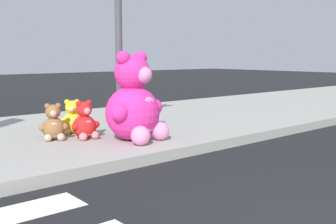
{
  "coord_description": "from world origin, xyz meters",
  "views": [
    {
      "loc": [
        -2.55,
        -1.0,
        1.38
      ],
      "look_at": [
        1.33,
        3.6,
        0.55
      ],
      "focal_mm": 43.52,
      "sensor_mm": 36.0,
      "label": 1
    }
  ],
  "objects_px": {
    "sign_pole": "(119,25)",
    "plush_brown": "(54,125)",
    "plush_yellow": "(72,120)",
    "plush_red": "(85,123)",
    "plush_pink_large": "(135,105)",
    "plush_teal": "(135,107)"
  },
  "relations": [
    {
      "from": "plush_brown",
      "to": "plush_red",
      "type": "height_order",
      "value": "plush_red"
    },
    {
      "from": "sign_pole",
      "to": "plush_brown",
      "type": "distance_m",
      "value": 1.82
    },
    {
      "from": "sign_pole",
      "to": "plush_red",
      "type": "height_order",
      "value": "sign_pole"
    },
    {
      "from": "plush_teal",
      "to": "plush_red",
      "type": "xyz_separation_m",
      "value": [
        -1.45,
        -0.74,
        -0.06
      ]
    },
    {
      "from": "plush_pink_large",
      "to": "plush_brown",
      "type": "bearing_deg",
      "value": 138.3
    },
    {
      "from": "sign_pole",
      "to": "plush_brown",
      "type": "bearing_deg",
      "value": 168.37
    },
    {
      "from": "plush_brown",
      "to": "plush_red",
      "type": "distance_m",
      "value": 0.45
    },
    {
      "from": "sign_pole",
      "to": "plush_teal",
      "type": "distance_m",
      "value": 1.78
    },
    {
      "from": "plush_brown",
      "to": "plush_pink_large",
      "type": "bearing_deg",
      "value": -41.7
    },
    {
      "from": "sign_pole",
      "to": "plush_pink_large",
      "type": "relative_size",
      "value": 2.45
    },
    {
      "from": "plush_pink_large",
      "to": "plush_brown",
      "type": "height_order",
      "value": "plush_pink_large"
    },
    {
      "from": "plush_teal",
      "to": "plush_brown",
      "type": "height_order",
      "value": "plush_teal"
    },
    {
      "from": "plush_pink_large",
      "to": "plush_brown",
      "type": "xyz_separation_m",
      "value": [
        -0.9,
        0.8,
        -0.3
      ]
    },
    {
      "from": "sign_pole",
      "to": "plush_pink_large",
      "type": "xyz_separation_m",
      "value": [
        -0.13,
        -0.59,
        -1.18
      ]
    },
    {
      "from": "plush_pink_large",
      "to": "plush_red",
      "type": "distance_m",
      "value": 0.82
    },
    {
      "from": "plush_brown",
      "to": "plush_yellow",
      "type": "bearing_deg",
      "value": 31.29
    },
    {
      "from": "sign_pole",
      "to": "plush_red",
      "type": "xyz_separation_m",
      "value": [
        -0.64,
        -0.01,
        -1.47
      ]
    },
    {
      "from": "sign_pole",
      "to": "plush_yellow",
      "type": "height_order",
      "value": "sign_pole"
    },
    {
      "from": "plush_brown",
      "to": "plush_red",
      "type": "relative_size",
      "value": 0.94
    },
    {
      "from": "plush_brown",
      "to": "plush_yellow",
      "type": "height_order",
      "value": "plush_yellow"
    },
    {
      "from": "plush_pink_large",
      "to": "plush_teal",
      "type": "relative_size",
      "value": 1.8
    },
    {
      "from": "plush_pink_large",
      "to": "sign_pole",
      "type": "bearing_deg",
      "value": 77.31
    }
  ]
}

